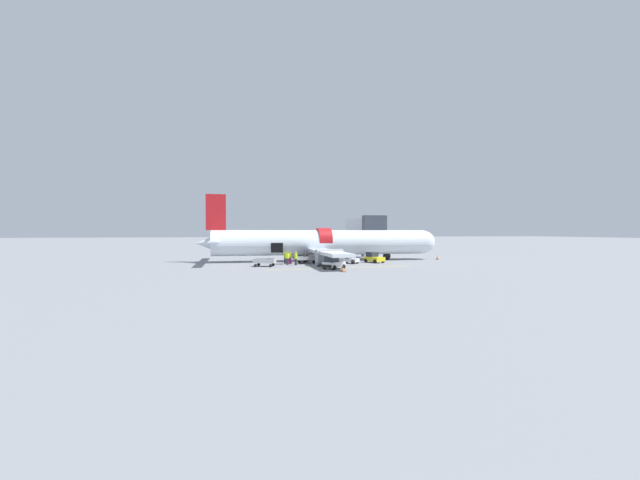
{
  "coord_description": "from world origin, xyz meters",
  "views": [
    {
      "loc": [
        -11.47,
        -50.68,
        4.49
      ],
      "look_at": [
        0.81,
        5.85,
        3.19
      ],
      "focal_mm": 22.0,
      "sensor_mm": 36.0,
      "label": 1
    }
  ],
  "objects": [
    {
      "name": "airplane",
      "position": [
        1.12,
        6.9,
        2.67
      ],
      "size": [
        36.7,
        32.36,
        9.76
      ],
      "color": "silver",
      "rests_on": "ground_plane"
    },
    {
      "name": "safety_cone_nose",
      "position": [
        19.98,
        6.11,
        0.31
      ],
      "size": [
        0.51,
        0.51,
        0.67
      ],
      "color": "black",
      "rests_on": "ground_plane"
    },
    {
      "name": "jet_bridge_stub",
      "position": [
        10.59,
        14.21,
        5.28
      ],
      "size": [
        3.72,
        12.96,
        7.04
      ],
      "color": "#4C4C51",
      "rests_on": "ground_plane"
    },
    {
      "name": "ground_crew_loader_b",
      "position": [
        -4.69,
        3.24,
        0.93
      ],
      "size": [
        0.46,
        0.62,
        1.78
      ],
      "color": "#1E2338",
      "rests_on": "ground_plane"
    },
    {
      "name": "baggage_tug_lead",
      "position": [
        4.0,
        1.5,
        0.56
      ],
      "size": [
        2.75,
        2.67,
        1.31
      ],
      "color": "silver",
      "rests_on": "ground_plane"
    },
    {
      "name": "safety_cone_wingtip",
      "position": [
        2.27,
        -1.41,
        0.3
      ],
      "size": [
        0.61,
        0.61,
        0.63
      ],
      "color": "black",
      "rests_on": "ground_plane"
    },
    {
      "name": "safety_cone_engine_left",
      "position": [
        0.17,
        -9.06,
        0.27
      ],
      "size": [
        0.53,
        0.53,
        0.58
      ],
      "color": "black",
      "rests_on": "ground_plane"
    },
    {
      "name": "baggage_cart_queued",
      "position": [
        -7.72,
        -0.64,
        0.5
      ],
      "size": [
        3.72,
        2.5,
        1.0
      ],
      "color": "#B7BABF",
      "rests_on": "ground_plane"
    },
    {
      "name": "baggage_tug_mid",
      "position": [
        -0.07,
        -5.62,
        0.66
      ],
      "size": [
        3.03,
        2.79,
        1.54
      ],
      "color": "white",
      "rests_on": "ground_plane"
    },
    {
      "name": "ground_plane",
      "position": [
        0.0,
        0.0,
        0.0
      ],
      "size": [
        500.0,
        500.0,
        0.0
      ],
      "primitive_type": "plane",
      "color": "gray"
    },
    {
      "name": "apron_marking_line",
      "position": [
        1.45,
        -4.52,
        0.0
      ],
      "size": [
        18.88,
        2.02,
        0.01
      ],
      "color": "yellow",
      "rests_on": "ground_plane"
    },
    {
      "name": "ground_crew_driver",
      "position": [
        -3.64,
        0.4,
        0.96
      ],
      "size": [
        0.5,
        0.64,
        1.82
      ],
      "color": "#2D2D33",
      "rests_on": "ground_plane"
    },
    {
      "name": "suitcase_on_tarmac_upright",
      "position": [
        -4.14,
        2.41,
        0.36
      ],
      "size": [
        0.51,
        0.34,
        0.84
      ],
      "color": "#721951",
      "rests_on": "ground_plane"
    },
    {
      "name": "baggage_cart_loading",
      "position": [
        -1.56,
        2.36,
        0.54
      ],
      "size": [
        3.88,
        1.97,
        1.1
      ],
      "color": "#999BA0",
      "rests_on": "ground_plane"
    },
    {
      "name": "ground_crew_marshal",
      "position": [
        -4.62,
        1.46,
        0.92
      ],
      "size": [
        0.6,
        0.53,
        1.76
      ],
      "color": "#2D2D33",
      "rests_on": "ground_plane"
    },
    {
      "name": "ground_crew_supervisor",
      "position": [
        -4.0,
        3.97,
        0.9
      ],
      "size": [
        0.54,
        0.54,
        1.7
      ],
      "color": "#1E2338",
      "rests_on": "ground_plane"
    },
    {
      "name": "baggage_tug_rear",
      "position": [
        7.92,
        2.33,
        0.65
      ],
      "size": [
        2.68,
        3.26,
        1.49
      ],
      "color": "yellow",
      "rests_on": "ground_plane"
    },
    {
      "name": "ground_crew_helper",
      "position": [
        0.64,
        3.8,
        0.93
      ],
      "size": [
        0.54,
        0.6,
        1.77
      ],
      "color": "black",
      "rests_on": "ground_plane"
    },
    {
      "name": "ground_crew_loader_a",
      "position": [
        1.77,
        0.86,
        0.94
      ],
      "size": [
        0.47,
        0.62,
        1.79
      ],
      "color": "black",
      "rests_on": "ground_plane"
    }
  ]
}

